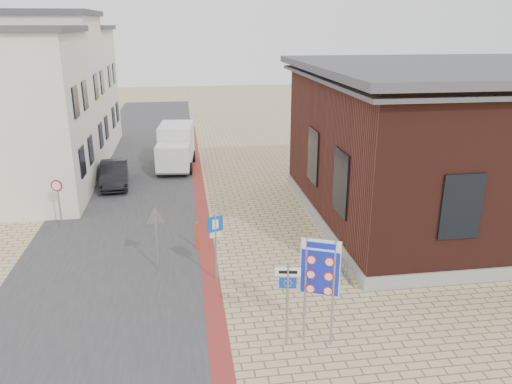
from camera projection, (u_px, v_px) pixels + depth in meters
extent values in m
plane|color=tan|center=(282.00, 314.00, 15.09)|extent=(120.00, 120.00, 0.00)
cube|color=#38383A|center=(136.00, 179.00, 28.39)|extent=(7.00, 60.00, 0.02)
cube|color=maroon|center=(201.00, 205.00, 24.18)|extent=(0.60, 40.00, 0.02)
cube|color=gray|center=(445.00, 210.00, 22.82)|extent=(12.15, 12.15, 0.50)
cube|color=#411B14|center=(454.00, 141.00, 21.79)|extent=(12.00, 12.00, 6.00)
cube|color=#48484D|center=(463.00, 67.00, 20.78)|extent=(13.00, 13.00, 0.30)
cube|color=#48484D|center=(462.00, 77.00, 20.91)|extent=(12.70, 12.70, 0.15)
cube|color=black|center=(341.00, 183.00, 18.36)|extent=(0.12, 1.60, 2.40)
cube|color=black|center=(314.00, 156.00, 22.11)|extent=(0.12, 1.60, 2.40)
cube|color=black|center=(461.00, 207.00, 15.95)|extent=(1.40, 0.12, 2.20)
cube|color=white|center=(5.00, 121.00, 23.54)|extent=(7.00, 6.00, 8.00)
cube|color=black|center=(82.00, 162.00, 23.47)|extent=(0.10, 1.10, 1.40)
cube|color=black|center=(91.00, 150.00, 25.72)|extent=(0.10, 1.10, 1.40)
cube|color=black|center=(75.00, 102.00, 22.58)|extent=(0.10, 1.10, 1.40)
cube|color=black|center=(85.00, 95.00, 24.83)|extent=(0.10, 1.10, 1.40)
cube|color=white|center=(38.00, 96.00, 29.04)|extent=(7.00, 6.00, 8.80)
cube|color=#48484D|center=(26.00, 13.00, 27.59)|extent=(7.40, 6.40, 0.30)
cube|color=black|center=(101.00, 135.00, 29.10)|extent=(0.10, 1.10, 1.40)
cube|color=black|center=(106.00, 127.00, 31.35)|extent=(0.10, 1.10, 1.40)
cube|color=black|center=(96.00, 87.00, 28.21)|extent=(0.10, 1.10, 1.40)
cube|color=black|center=(102.00, 82.00, 30.46)|extent=(0.10, 1.10, 1.40)
cube|color=white|center=(61.00, 90.00, 34.79)|extent=(7.00, 6.00, 8.00)
cube|color=#48484D|center=(54.00, 27.00, 33.47)|extent=(7.40, 6.40, 0.30)
cube|color=black|center=(113.00, 117.00, 34.73)|extent=(0.10, 1.10, 1.40)
cube|color=black|center=(117.00, 112.00, 36.98)|extent=(0.10, 1.10, 1.40)
cube|color=black|center=(110.00, 76.00, 33.83)|extent=(0.10, 1.10, 1.40)
cube|color=black|center=(114.00, 73.00, 36.08)|extent=(0.10, 1.10, 1.40)
torus|color=slate|center=(350.00, 275.00, 16.87)|extent=(0.04, 0.60, 0.60)
torus|color=slate|center=(347.00, 271.00, 17.15)|extent=(0.04, 0.60, 0.60)
torus|color=slate|center=(344.00, 267.00, 17.43)|extent=(0.04, 0.60, 0.60)
torus|color=slate|center=(341.00, 263.00, 17.71)|extent=(0.04, 0.60, 0.60)
torus|color=slate|center=(339.00, 260.00, 17.99)|extent=(0.04, 0.60, 0.60)
cube|color=slate|center=(344.00, 274.00, 17.51)|extent=(0.08, 1.60, 0.04)
imported|color=black|center=(114.00, 174.00, 26.98)|extent=(1.76, 4.12, 1.32)
cube|color=slate|center=(176.00, 162.00, 30.37)|extent=(2.29, 4.96, 0.22)
cube|color=white|center=(173.00, 157.00, 28.54)|extent=(2.00, 1.68, 1.43)
cube|color=black|center=(172.00, 156.00, 27.82)|extent=(1.70, 0.23, 0.71)
cube|color=white|center=(177.00, 140.00, 30.76)|extent=(2.24, 3.37, 1.96)
cylinder|color=black|center=(158.00, 169.00, 28.98)|extent=(0.29, 0.73, 0.71)
cylinder|color=black|center=(190.00, 169.00, 29.08)|extent=(0.29, 0.73, 0.71)
cylinder|color=black|center=(164.00, 157.00, 31.68)|extent=(0.29, 0.73, 0.71)
cylinder|color=black|center=(193.00, 156.00, 31.78)|extent=(0.29, 0.73, 0.71)
cylinder|color=gray|center=(305.00, 291.00, 13.38)|extent=(0.07, 0.07, 3.09)
cylinder|color=gray|center=(333.00, 295.00, 13.19)|extent=(0.07, 0.07, 3.09)
cube|color=white|center=(320.00, 268.00, 13.05)|extent=(0.98, 0.47, 1.59)
cube|color=#1125CC|center=(320.00, 268.00, 13.05)|extent=(0.95, 0.46, 1.54)
cube|color=white|center=(321.00, 245.00, 12.84)|extent=(0.95, 0.46, 0.30)
cylinder|color=gray|center=(287.00, 304.00, 13.30)|extent=(0.07, 0.07, 2.48)
cube|color=white|center=(288.00, 272.00, 12.99)|extent=(0.66, 0.16, 0.24)
cube|color=#0F38B7|center=(288.00, 283.00, 13.09)|extent=(0.45, 0.12, 0.30)
cylinder|color=gray|center=(216.00, 248.00, 16.73)|extent=(0.07, 0.07, 2.42)
cube|color=#0E47AD|center=(215.00, 224.00, 16.45)|extent=(0.52, 0.19, 0.53)
cube|color=white|center=(215.00, 235.00, 16.57)|extent=(0.38, 0.15, 0.17)
cylinder|color=gray|center=(157.00, 240.00, 17.48)|extent=(0.07, 0.07, 2.30)
cylinder|color=gray|center=(59.00, 204.00, 21.12)|extent=(0.07, 0.07, 2.19)
cylinder|color=red|center=(57.00, 186.00, 20.85)|extent=(0.51, 0.16, 0.52)
cylinder|color=#F9330D|center=(197.00, 236.00, 19.27)|extent=(0.13, 0.13, 1.15)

